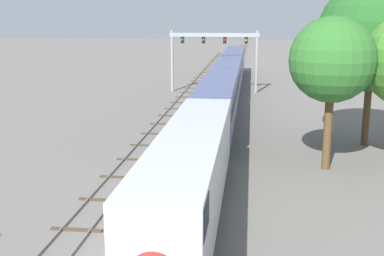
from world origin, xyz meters
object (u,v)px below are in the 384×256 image
at_px(passenger_train, 225,87).
at_px(trackside_tree_right, 373,36).
at_px(signal_gantry, 214,47).
at_px(trackside_tree_mid, 332,60).

xyz_separation_m(passenger_train, trackside_tree_right, (12.15, -13.44, 6.14)).
bearing_deg(signal_gantry, trackside_tree_mid, -72.82).
xyz_separation_m(signal_gantry, trackside_tree_right, (14.40, -26.37, 2.63)).
bearing_deg(trackside_tree_right, signal_gantry, 118.63).
height_order(trackside_tree_mid, trackside_tree_right, trackside_tree_right).
height_order(passenger_train, trackside_tree_right, trackside_tree_right).
relative_size(signal_gantry, trackside_tree_right, 0.92).
distance_m(signal_gantry, trackside_tree_right, 30.16).
height_order(passenger_train, signal_gantry, signal_gantry).
distance_m(passenger_train, trackside_tree_mid, 22.49).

